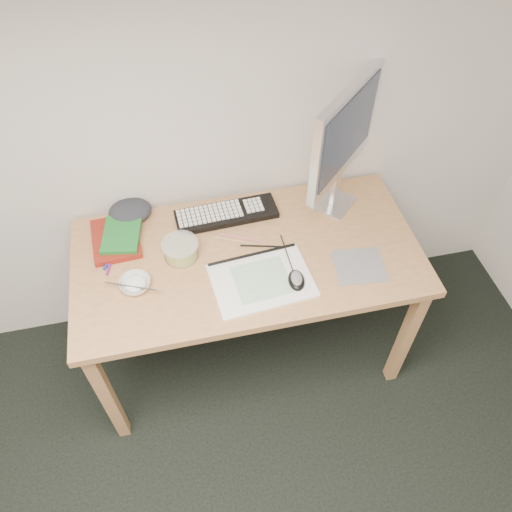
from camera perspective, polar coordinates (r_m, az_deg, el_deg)
The scene contains 18 objects.
desk at distance 2.07m, azimuth -0.95°, elevation -1.22°, with size 1.40×0.70×0.75m.
mousepad at distance 2.01m, azimuth 11.74°, elevation -1.10°, with size 0.20×0.18×0.00m, color slate.
sketchpad at distance 1.92m, azimuth 0.67°, elevation -2.82°, with size 0.38×0.27×0.01m, color white.
keyboard at distance 2.15m, azimuth -3.40°, elevation 4.80°, with size 0.44×0.14×0.03m, color black.
monitor at distance 2.01m, azimuth 10.04°, elevation 13.36°, with size 0.37×0.37×0.57m.
mouse at distance 1.90m, azimuth 4.66°, elevation -2.57°, with size 0.06×0.10×0.03m, color black.
rice_bowl at distance 1.95m, azimuth -13.63°, elevation -3.16°, with size 0.12×0.12×0.04m, color white.
chopsticks at distance 1.92m, azimuth -13.96°, elevation -3.41°, with size 0.02×0.02×0.21m, color #B0B1B3.
fruit_tub at distance 2.00m, azimuth -8.60°, elevation 0.71°, with size 0.15×0.15×0.07m, color gold.
book_red at distance 2.13m, azimuth -15.73°, elevation 1.90°, with size 0.19×0.25×0.02m, color maroon.
book_green at distance 2.11m, azimuth -15.11°, elevation 2.40°, with size 0.15×0.20×0.02m, color #1B6E28.
cloth_lump at distance 2.20m, azimuth -14.19°, elevation 4.99°, with size 0.15×0.13×0.06m, color #26292E.
pencil_pink at distance 2.07m, azimuth -1.82°, elevation 2.13°, with size 0.01×0.01×0.18m, color #CF677F.
pencil_tan at distance 2.06m, azimuth -2.52°, elevation 1.77°, with size 0.01×0.01×0.18m, color tan.
pencil_black at distance 2.03m, azimuth 0.89°, elevation 1.14°, with size 0.01×0.01×0.19m, color black.
marker_blue at distance 2.07m, azimuth -16.10°, elevation -0.18°, with size 0.01×0.01×0.13m, color #1B3796.
marker_orange at distance 2.09m, azimuth -15.23°, elevation 0.70°, with size 0.01×0.01×0.11m, color #C26016.
marker_purple at distance 2.06m, azimuth -16.31°, elevation -0.80°, with size 0.01×0.01×0.12m, color #74217C.
Camera 1 is at (0.09, 0.15, 2.28)m, focal length 35.00 mm.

